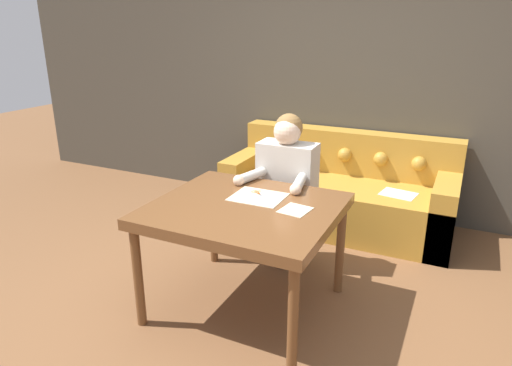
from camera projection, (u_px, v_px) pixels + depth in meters
name	position (u px, v px, depth m)	size (l,w,h in m)	color
ground_plane	(250.00, 312.00, 3.05)	(16.00, 16.00, 0.00)	brown
wall_back	(345.00, 81.00, 4.40)	(8.00, 0.06, 2.60)	#474238
dining_table	(245.00, 216.00, 2.89)	(1.15, 1.03, 0.74)	brown
couch	(339.00, 193.00, 4.31)	(2.08, 0.86, 0.85)	#B7842D
person	(286.00, 190.00, 3.49)	(0.51, 0.56, 1.20)	#33281E
pattern_paper_main	(258.00, 197.00, 3.00)	(0.34, 0.29, 0.00)	beige
pattern_paper_offcut	(295.00, 210.00, 2.79)	(0.19, 0.21, 0.00)	beige
scissors	(258.00, 193.00, 3.06)	(0.17, 0.16, 0.01)	silver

